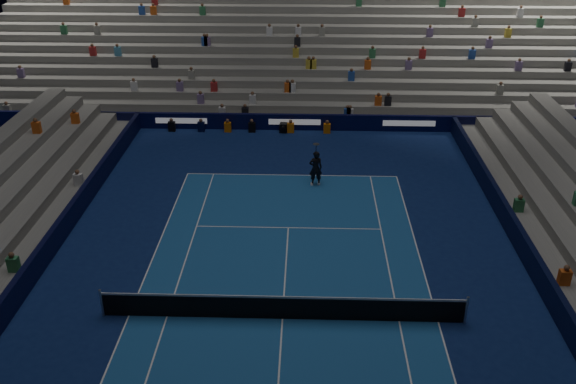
# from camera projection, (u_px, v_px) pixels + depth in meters

# --- Properties ---
(ground) EXTENTS (90.00, 90.00, 0.00)m
(ground) POSITION_uv_depth(u_px,v_px,m) (282.00, 319.00, 22.01)
(ground) COLOR #0D1D51
(ground) RESTS_ON ground
(court_surface) EXTENTS (10.97, 23.77, 0.01)m
(court_surface) POSITION_uv_depth(u_px,v_px,m) (282.00, 319.00, 22.01)
(court_surface) COLOR #1A5194
(court_surface) RESTS_ON ground
(sponsor_barrier_far) EXTENTS (44.00, 0.25, 1.00)m
(sponsor_barrier_far) POSITION_uv_depth(u_px,v_px,m) (295.00, 122.00, 38.27)
(sponsor_barrier_far) COLOR black
(sponsor_barrier_far) RESTS_ON ground
(sponsor_barrier_east) EXTENTS (0.25, 37.00, 1.00)m
(sponsor_barrier_east) POSITION_uv_depth(u_px,v_px,m) (562.00, 313.00, 21.50)
(sponsor_barrier_east) COLOR black
(sponsor_barrier_east) RESTS_ON ground
(sponsor_barrier_west) EXTENTS (0.25, 37.00, 1.00)m
(sponsor_barrier_west) POSITION_uv_depth(u_px,v_px,m) (10.00, 302.00, 22.07)
(sponsor_barrier_west) COLOR black
(sponsor_barrier_west) RESTS_ON ground
(grandstand_main) EXTENTS (44.00, 15.20, 11.20)m
(grandstand_main) POSITION_uv_depth(u_px,v_px,m) (298.00, 40.00, 45.34)
(grandstand_main) COLOR slate
(grandstand_main) RESTS_ON ground
(tennis_net) EXTENTS (12.90, 0.10, 1.10)m
(tennis_net) POSITION_uv_depth(u_px,v_px,m) (282.00, 307.00, 21.78)
(tennis_net) COLOR #B2B2B7
(tennis_net) RESTS_ON ground
(tennis_player) EXTENTS (0.74, 0.56, 1.84)m
(tennis_player) POSITION_uv_depth(u_px,v_px,m) (316.00, 168.00, 31.20)
(tennis_player) COLOR black
(tennis_player) RESTS_ON ground
(broadcast_camera) EXTENTS (0.48, 0.90, 0.56)m
(broadcast_camera) POSITION_uv_depth(u_px,v_px,m) (283.00, 128.00, 37.98)
(broadcast_camera) COLOR black
(broadcast_camera) RESTS_ON ground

